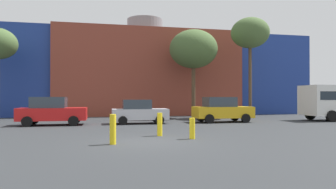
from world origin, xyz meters
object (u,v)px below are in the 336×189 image
at_px(bare_tree_0, 250,34).
at_px(bollard_yellow_0, 192,128).
at_px(parked_car_1, 52,111).
at_px(bollard_yellow_1, 160,124).
at_px(parked_car_3, 222,110).
at_px(parked_car_2, 139,112).
at_px(bollard_yellow_2, 113,129).
at_px(bare_tree_1, 193,49).

relative_size(bare_tree_0, bollard_yellow_0, 9.81).
height_order(parked_car_1, bollard_yellow_1, parked_car_1).
bearing_deg(parked_car_3, parked_car_2, -180.00).
bearing_deg(bare_tree_0, bollard_yellow_0, -126.37).
distance_m(parked_car_2, bollard_yellow_0, 8.24).
bearing_deg(bollard_yellow_2, parked_car_2, 77.25).
height_order(parked_car_1, bollard_yellow_2, parked_car_1).
relative_size(bare_tree_0, bollard_yellow_1, 8.27).
height_order(parked_car_2, bollard_yellow_2, parked_car_2).
height_order(bare_tree_0, bollard_yellow_1, bare_tree_0).
distance_m(parked_car_2, bollard_yellow_2, 9.20).
height_order(bare_tree_1, bollard_yellow_1, bare_tree_1).
height_order(parked_car_3, bollard_yellow_1, parked_car_3).
height_order(parked_car_2, bollard_yellow_1, parked_car_2).
bearing_deg(bollard_yellow_0, bollard_yellow_1, 132.22).
height_order(parked_car_3, bollard_yellow_0, parked_car_3).
distance_m(bare_tree_0, bare_tree_1, 5.19).
xyz_separation_m(bollard_yellow_0, bollard_yellow_2, (-3.40, -0.85, 0.12)).
bearing_deg(bollard_yellow_0, bare_tree_0, 53.63).
bearing_deg(bare_tree_0, parked_car_1, -165.97).
xyz_separation_m(parked_car_1, bollard_yellow_0, (7.02, -8.12, -0.45)).
xyz_separation_m(parked_car_1, bollard_yellow_1, (5.83, -6.81, -0.37)).
height_order(bare_tree_1, bollard_yellow_0, bare_tree_1).
distance_m(parked_car_3, bollard_yellow_0, 9.36).
xyz_separation_m(bare_tree_1, bollard_yellow_2, (-7.44, -14.09, -5.48)).
bearing_deg(bare_tree_1, bollard_yellow_1, -113.65).
bearing_deg(bollard_yellow_0, parked_car_3, 60.25).
bearing_deg(bollard_yellow_0, bare_tree_1, 73.04).
height_order(bollard_yellow_0, bollard_yellow_1, bollard_yellow_1).
distance_m(parked_car_1, bare_tree_1, 13.23).
height_order(bare_tree_0, bare_tree_1, bare_tree_0).
distance_m(bare_tree_1, bollard_yellow_2, 16.85).
height_order(parked_car_1, parked_car_3, parked_car_1).
xyz_separation_m(parked_car_3, bollard_yellow_0, (-4.64, -8.12, -0.45)).
xyz_separation_m(parked_car_2, bare_tree_0, (10.28, 3.98, 6.62)).
height_order(bollard_yellow_0, bollard_yellow_2, bollard_yellow_2).
bearing_deg(bollard_yellow_2, parked_car_1, 111.97).
bearing_deg(parked_car_2, parked_car_3, 0.00).
distance_m(parked_car_1, bollard_yellow_0, 10.74).
relative_size(parked_car_1, bollard_yellow_1, 3.93).
bearing_deg(parked_car_2, bollard_yellow_2, -102.75).
distance_m(bollard_yellow_1, bollard_yellow_2, 3.09).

